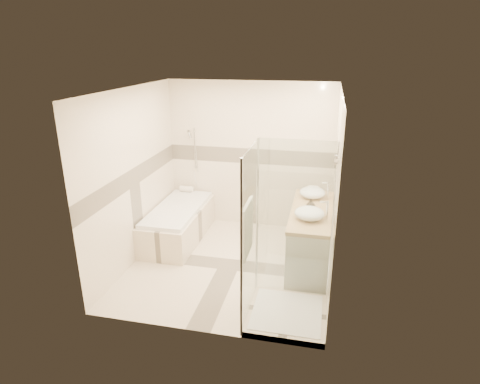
% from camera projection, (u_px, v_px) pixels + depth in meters
% --- Properties ---
extents(room, '(2.82, 3.02, 2.52)m').
position_uv_depth(room, '(233.00, 183.00, 5.44)').
color(room, beige).
rests_on(room, ground).
extents(bathtub, '(0.75, 1.70, 0.56)m').
position_uv_depth(bathtub, '(178.00, 221.00, 6.57)').
color(bathtub, beige).
rests_on(bathtub, ground).
extents(vanity, '(0.58, 1.62, 0.85)m').
position_uv_depth(vanity, '(310.00, 237.00, 5.78)').
color(vanity, silver).
rests_on(vanity, ground).
extents(shower_enclosure, '(0.96, 0.93, 2.04)m').
position_uv_depth(shower_enclosure, '(279.00, 276.00, 4.64)').
color(shower_enclosure, beige).
rests_on(shower_enclosure, ground).
extents(vessel_sink_near, '(0.39, 0.39, 0.16)m').
position_uv_depth(vessel_sink_near, '(312.00, 193.00, 6.05)').
color(vessel_sink_near, white).
rests_on(vessel_sink_near, vanity).
extents(vessel_sink_far, '(0.40, 0.40, 0.16)m').
position_uv_depth(vessel_sink_far, '(309.00, 213.00, 5.30)').
color(vessel_sink_far, white).
rests_on(vessel_sink_far, vanity).
extents(faucet_near, '(0.11, 0.03, 0.26)m').
position_uv_depth(faucet_near, '(327.00, 189.00, 5.99)').
color(faucet_near, silver).
rests_on(faucet_near, vanity).
extents(faucet_far, '(0.11, 0.03, 0.27)m').
position_uv_depth(faucet_far, '(326.00, 209.00, 5.23)').
color(faucet_far, silver).
rests_on(faucet_far, vanity).
extents(amenity_bottle_a, '(0.09, 0.09, 0.15)m').
position_uv_depth(amenity_bottle_a, '(311.00, 206.00, 5.56)').
color(amenity_bottle_a, black).
rests_on(amenity_bottle_a, vanity).
extents(amenity_bottle_b, '(0.14, 0.14, 0.17)m').
position_uv_depth(amenity_bottle_b, '(311.00, 205.00, 5.57)').
color(amenity_bottle_b, black).
rests_on(amenity_bottle_b, vanity).
extents(folded_towels, '(0.16, 0.27, 0.09)m').
position_uv_depth(folded_towels, '(313.00, 191.00, 6.23)').
color(folded_towels, white).
rests_on(folded_towels, vanity).
extents(rolled_towel, '(0.23, 0.10, 0.10)m').
position_uv_depth(rolled_towel, '(187.00, 189.00, 7.16)').
color(rolled_towel, white).
rests_on(rolled_towel, bathtub).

